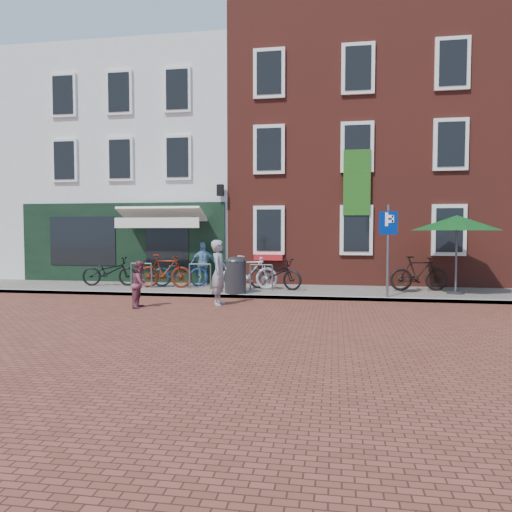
% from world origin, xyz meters
% --- Properties ---
extents(ground, '(80.00, 80.00, 0.00)m').
position_xyz_m(ground, '(0.00, 0.00, 0.00)').
color(ground, brown).
extents(sidewalk, '(24.00, 3.00, 0.10)m').
position_xyz_m(sidewalk, '(1.00, 1.50, 0.05)').
color(sidewalk, slate).
rests_on(sidewalk, ground).
extents(building_stucco, '(8.00, 8.00, 9.00)m').
position_xyz_m(building_stucco, '(-5.00, 7.00, 4.50)').
color(building_stucco, silver).
rests_on(building_stucco, ground).
extents(building_brick_mid, '(6.00, 8.00, 10.00)m').
position_xyz_m(building_brick_mid, '(2.00, 7.00, 5.00)').
color(building_brick_mid, maroon).
rests_on(building_brick_mid, ground).
extents(building_brick_right, '(6.00, 8.00, 10.00)m').
position_xyz_m(building_brick_right, '(8.00, 7.00, 5.00)').
color(building_brick_right, maroon).
rests_on(building_brick_right, ground).
extents(filler_left, '(7.00, 8.00, 9.00)m').
position_xyz_m(filler_left, '(-12.50, 7.00, 4.50)').
color(filler_left, silver).
rests_on(filler_left, ground).
extents(litter_bin, '(0.64, 0.64, 1.18)m').
position_xyz_m(litter_bin, '(-0.14, 0.30, 0.71)').
color(litter_bin, '#353538').
rests_on(litter_bin, sidewalk).
extents(parking_sign, '(0.50, 0.08, 2.61)m').
position_xyz_m(parking_sign, '(4.27, 0.24, 1.81)').
color(parking_sign, '#4C4C4F').
rests_on(parking_sign, sidewalk).
extents(parasol, '(2.64, 2.64, 2.44)m').
position_xyz_m(parasol, '(6.36, 1.32, 2.30)').
color(parasol, '#4C4C4F').
rests_on(parasol, sidewalk).
extents(woman, '(0.42, 0.64, 1.73)m').
position_xyz_m(woman, '(-0.25, -1.35, 0.87)').
color(woman, gray).
rests_on(woman, ground).
extents(boy, '(0.47, 0.60, 1.21)m').
position_xyz_m(boy, '(-2.15, -2.07, 0.60)').
color(boy, brown).
rests_on(boy, ground).
extents(cafe_person, '(0.92, 0.59, 1.47)m').
position_xyz_m(cafe_person, '(-1.74, 2.46, 0.83)').
color(cafe_person, '#6C97B9').
rests_on(cafe_person, sidewalk).
extents(bicycle_0, '(1.96, 0.96, 0.98)m').
position_xyz_m(bicycle_0, '(-4.81, 1.60, 0.59)').
color(bicycle_0, black).
rests_on(bicycle_0, sidewalk).
extents(bicycle_1, '(1.83, 0.55, 1.09)m').
position_xyz_m(bicycle_1, '(-2.76, 1.40, 0.65)').
color(bicycle_1, '#5B1A09').
rests_on(bicycle_1, sidewalk).
extents(bicycle_2, '(1.97, 1.08, 0.98)m').
position_xyz_m(bicycle_2, '(-2.36, 1.77, 0.59)').
color(bicycle_2, navy).
rests_on(bicycle_2, sidewalk).
extents(bicycle_3, '(1.89, 0.98, 1.09)m').
position_xyz_m(bicycle_3, '(0.10, 1.30, 0.65)').
color(bicycle_3, '#B6B6B9').
rests_on(bicycle_3, sidewalk).
extents(bicycle_4, '(1.98, 1.22, 0.98)m').
position_xyz_m(bicycle_4, '(0.89, 1.53, 0.59)').
color(bicycle_4, black).
rests_on(bicycle_4, sidewalk).
extents(bicycle_5, '(1.88, 0.83, 1.09)m').
position_xyz_m(bicycle_5, '(5.38, 1.82, 0.65)').
color(bicycle_5, black).
rests_on(bicycle_5, sidewalk).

